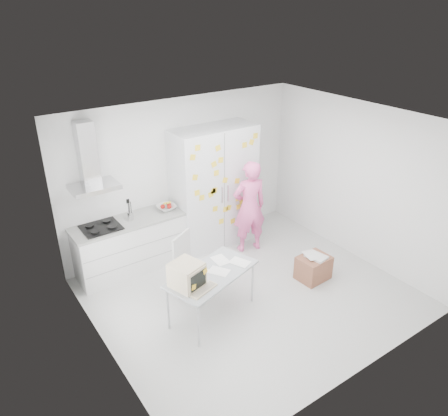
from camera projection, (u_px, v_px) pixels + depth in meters
floor at (250, 295)px, 6.79m from camera, size 4.50×4.00×0.02m
walls at (224, 199)px, 6.73m from camera, size 4.52×4.01×2.70m
ceiling at (255, 124)px, 5.61m from camera, size 4.50×4.00×0.02m
counter_run at (131, 244)px, 7.23m from camera, size 1.84×0.63×1.28m
range_hood at (89, 163)px, 6.45m from camera, size 0.70×0.48×1.01m
tall_cabinet at (214, 188)px, 7.78m from camera, size 1.50×0.68×2.20m
person at (249, 207)px, 7.65m from camera, size 0.69×0.53×1.70m
desk at (197, 276)px, 5.84m from camera, size 1.47×1.03×1.06m
chair at (189, 262)px, 6.54m from camera, size 0.63×0.63×1.03m
cardboard_box at (313, 267)px, 7.09m from camera, size 0.52×0.43×0.44m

